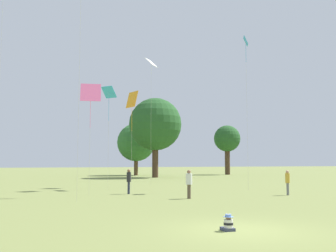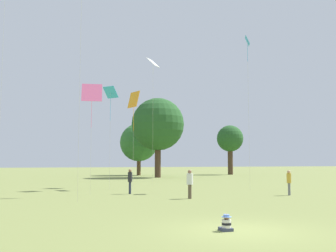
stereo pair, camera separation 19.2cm
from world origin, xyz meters
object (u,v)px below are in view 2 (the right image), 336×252
(seated_toddler, at_px, (226,224))
(person_standing_2, at_px, (190,182))
(kite_2, at_px, (92,94))
(distant_tree_0, at_px, (158,125))
(person_standing_0, at_px, (289,180))
(kite_4, at_px, (247,49))
(distant_tree_1, at_px, (139,142))
(kite_7, at_px, (111,94))
(person_standing_1, at_px, (130,179))
(kite_1, at_px, (134,101))
(distant_tree_2, at_px, (230,139))
(kite_5, at_px, (153,66))

(seated_toddler, bearing_deg, person_standing_2, 79.88)
(kite_2, bearing_deg, distant_tree_0, 118.67)
(person_standing_0, bearing_deg, kite_4, 27.60)
(kite_4, xyz_separation_m, distant_tree_1, (0.41, 35.84, -5.84))
(kite_7, bearing_deg, person_standing_1, -171.10)
(person_standing_0, distance_m, distant_tree_0, 31.77)
(kite_1, distance_m, kite_4, 10.25)
(person_standing_1, distance_m, kite_1, 8.33)
(person_standing_2, distance_m, distant_tree_2, 45.97)
(person_standing_0, bearing_deg, distant_tree_0, 25.42)
(person_standing_2, height_order, kite_1, kite_1)
(person_standing_2, distance_m, kite_2, 8.88)
(person_standing_1, distance_m, distant_tree_1, 37.86)
(kite_1, relative_size, kite_7, 0.97)
(kite_1, height_order, distant_tree_1, distant_tree_1)
(kite_2, relative_size, kite_4, 0.61)
(person_standing_2, height_order, kite_2, kite_2)
(kite_2, bearing_deg, person_standing_0, 36.40)
(person_standing_0, height_order, kite_1, kite_1)
(person_standing_0, bearing_deg, distant_tree_1, 26.07)
(kite_7, relative_size, distant_tree_0, 0.74)
(distant_tree_1, bearing_deg, kite_7, -108.71)
(distant_tree_1, relative_size, distant_tree_2, 1.00)
(kite_5, bearing_deg, kite_7, -146.45)
(seated_toddler, xyz_separation_m, distant_tree_2, (26.48, 49.84, 5.91))
(person_standing_1, relative_size, kite_2, 0.23)
(person_standing_2, distance_m, kite_4, 13.33)
(person_standing_1, bearing_deg, person_standing_0, 114.42)
(seated_toddler, xyz_separation_m, kite_4, (10.06, 15.54, 11.01))
(kite_1, xyz_separation_m, distant_tree_1, (8.55, 30.99, -1.92))
(kite_4, distance_m, kite_7, 11.71)
(kite_2, relative_size, distant_tree_1, 0.87)
(kite_1, height_order, kite_2, kite_1)
(kite_5, xyz_separation_m, distant_tree_0, (6.18, 18.23, -3.79))
(person_standing_2, height_order, kite_5, kite_5)
(kite_7, height_order, distant_tree_1, distant_tree_1)
(person_standing_0, relative_size, distant_tree_0, 0.15)
(person_standing_2, distance_m, kite_7, 12.21)
(kite_2, distance_m, distant_tree_0, 30.02)
(distant_tree_2, bearing_deg, person_standing_0, -112.66)
(kite_1, relative_size, kite_5, 0.68)
(kite_7, bearing_deg, kite_5, -51.27)
(kite_5, bearing_deg, kite_2, -129.58)
(person_standing_1, height_order, distant_tree_2, distant_tree_2)
(kite_1, bearing_deg, kite_7, -61.64)
(distant_tree_0, bearing_deg, seated_toddler, -104.42)
(kite_5, bearing_deg, kite_4, -57.03)
(person_standing_1, relative_size, kite_1, 0.21)
(kite_2, distance_m, kite_7, 6.09)
(kite_1, height_order, kite_5, kite_5)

